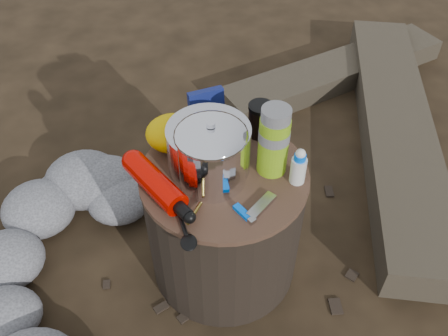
{
  "coord_description": "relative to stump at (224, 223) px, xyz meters",
  "views": [
    {
      "loc": [
        -0.13,
        -0.98,
        1.46
      ],
      "look_at": [
        0.0,
        0.0,
        0.48
      ],
      "focal_mm": 38.77,
      "sensor_mm": 36.0,
      "label": 1
    }
  ],
  "objects": [
    {
      "name": "camping_pot",
      "position": [
        -0.04,
        -0.01,
        0.33
      ],
      "size": [
        0.2,
        0.2,
        0.2
      ],
      "primitive_type": "cylinder",
      "color": "white",
      "rests_on": "stump"
    },
    {
      "name": "rock_ring",
      "position": [
        -0.52,
        -0.0,
        -0.13
      ],
      "size": [
        0.45,
        0.99,
        0.2
      ],
      "primitive_type": null,
      "color": "slate",
      "rests_on": "ground"
    },
    {
      "name": "squeeze_bottle",
      "position": [
        0.2,
        -0.06,
        0.28
      ],
      "size": [
        0.04,
        0.04,
        0.11
      ],
      "primitive_type": "cylinder",
      "color": "silver",
      "rests_on": "stump"
    },
    {
      "name": "food_pouch",
      "position": [
        -0.03,
        0.21,
        0.3
      ],
      "size": [
        0.11,
        0.05,
        0.14
      ],
      "primitive_type": "cube",
      "rotation": [
        0.0,
        0.0,
        0.24
      ],
      "color": "navy",
      "rests_on": "stump"
    },
    {
      "name": "stuff_sack",
      "position": [
        -0.14,
        0.13,
        0.29
      ],
      "size": [
        0.17,
        0.14,
        0.11
      ],
      "primitive_type": "ellipsoid",
      "color": "#E8BB00",
      "rests_on": "stump"
    },
    {
      "name": "log_small",
      "position": [
        0.72,
        1.05,
        -0.18
      ],
      "size": [
        1.26,
        0.69,
        0.11
      ],
      "primitive_type": "cube",
      "rotation": [
        0.0,
        0.0,
        -1.19
      ],
      "color": "#383125",
      "rests_on": "ground"
    },
    {
      "name": "ground",
      "position": [
        0.0,
        0.0,
        -0.23
      ],
      "size": [
        60.0,
        60.0,
        0.0
      ],
      "primitive_type": "plane",
      "color": "black",
      "rests_on": "ground"
    },
    {
      "name": "log_main",
      "position": [
        0.85,
        0.56,
        -0.16
      ],
      "size": [
        0.7,
        1.68,
        0.14
      ],
      "primitive_type": "cube",
      "rotation": [
        0.0,
        0.0,
        -0.26
      ],
      "color": "#383125",
      "rests_on": "ground"
    },
    {
      "name": "lighter",
      "position": [
        0.03,
        -0.16,
        0.24
      ],
      "size": [
        0.06,
        0.08,
        0.01
      ],
      "primitive_type": "cube",
      "rotation": [
        0.0,
        0.0,
        0.54
      ],
      "color": "#005FF6",
      "rests_on": "stump"
    },
    {
      "name": "foil_windscreen",
      "position": [
        -0.04,
        0.03,
        0.3
      ],
      "size": [
        0.24,
        0.24,
        0.15
      ],
      "primitive_type": "cylinder",
      "color": "silver",
      "rests_on": "stump"
    },
    {
      "name": "spork",
      "position": [
        -0.14,
        -0.16,
        0.24
      ],
      "size": [
        0.07,
        0.17,
        0.01
      ],
      "primitive_type": null,
      "rotation": [
        0.0,
        0.0,
        0.18
      ],
      "color": "black",
      "rests_on": "stump"
    },
    {
      "name": "fuel_bottle",
      "position": [
        -0.2,
        -0.04,
        0.26
      ],
      "size": [
        0.21,
        0.28,
        0.07
      ],
      "primitive_type": null,
      "rotation": [
        0.0,
        0.0,
        0.56
      ],
      "color": "#CA0800",
      "rests_on": "stump"
    },
    {
      "name": "travel_mug",
      "position": [
        0.13,
        0.16,
        0.28
      ],
      "size": [
        0.07,
        0.07,
        0.11
      ],
      "primitive_type": "cylinder",
      "color": "black",
      "rests_on": "stump"
    },
    {
      "name": "stump",
      "position": [
        0.0,
        0.0,
        0.0
      ],
      "size": [
        0.5,
        0.5,
        0.46
      ],
      "primitive_type": "cylinder",
      "color": "black",
      "rests_on": "ground"
    },
    {
      "name": "multitool",
      "position": [
        0.08,
        -0.14,
        0.24
      ],
      "size": [
        0.1,
        0.09,
        0.01
      ],
      "primitive_type": "cube",
      "rotation": [
        0.0,
        0.0,
        -0.8
      ],
      "color": "#A6A6AA",
      "rests_on": "stump"
    },
    {
      "name": "thermos",
      "position": [
        0.14,
        0.0,
        0.34
      ],
      "size": [
        0.09,
        0.09,
        0.22
      ],
      "primitive_type": "cylinder",
      "color": "#78AA15",
      "rests_on": "stump"
    }
  ]
}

